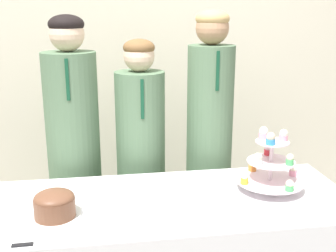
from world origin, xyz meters
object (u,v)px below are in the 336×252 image
Objects in this scene: student_0 at (75,157)px; student_1 at (141,164)px; cupcake_stand at (270,163)px; round_cake at (55,205)px; cake_knife at (35,244)px; student_2 at (209,146)px.

student_0 is 0.40m from student_1.
student_0 is (-0.97, 0.56, -0.11)m from cupcake_stand.
student_0 is (0.04, 0.70, -0.04)m from round_cake.
student_0 is at bearing 82.72° from cake_knife.
round_cake is 0.22m from cake_knife.
student_0 is at bearing 180.00° from student_2.
cupcake_stand is 0.24× the size of student_1.
student_2 reaches higher than student_1.
cupcake_stand is 0.59m from student_2.
student_0 is at bearing 150.19° from cupcake_stand.
student_0 reaches higher than cake_knife.
student_1 is (0.49, 0.90, -0.04)m from cake_knife.
student_2 is (0.85, 0.70, -0.01)m from round_cake.
cupcake_stand is 0.21× the size of student_2.
cake_knife is at bearing -96.19° from student_0.
student_0 reaches higher than round_cake.
student_2 reaches higher than cupcake_stand.
cake_knife is at bearing -118.42° from student_1.
student_2 reaches higher than cake_knife.
student_2 is at bearing 39.43° from round_cake.
round_cake is at bearing -140.57° from student_2.
student_0 is 0.81m from student_2.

